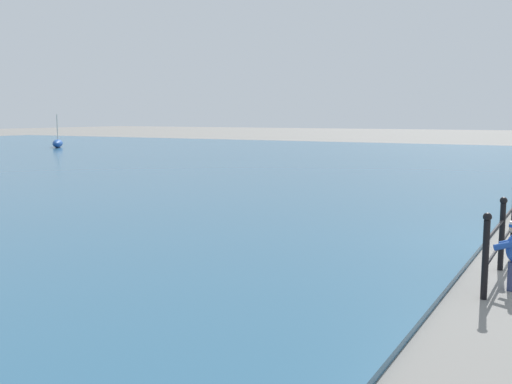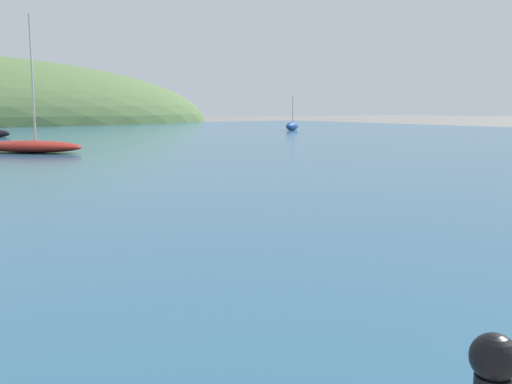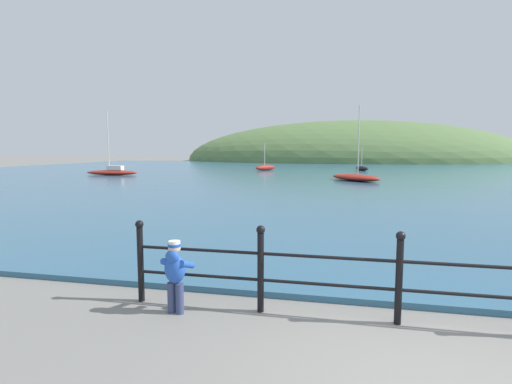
{
  "view_description": "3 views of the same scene",
  "coord_description": "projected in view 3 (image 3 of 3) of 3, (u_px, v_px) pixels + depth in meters",
  "views": [
    {
      "loc": [
        -12.33,
        0.39,
        2.51
      ],
      "look_at": [
        -3.1,
        5.48,
        1.16
      ],
      "focal_mm": 42.0,
      "sensor_mm": 36.0,
      "label": 1
    },
    {
      "loc": [
        -5.06,
        0.64,
        1.75
      ],
      "look_at": [
        -1.85,
        5.67,
        0.91
      ],
      "focal_mm": 42.0,
      "sensor_mm": 36.0,
      "label": 2
    },
    {
      "loc": [
        -0.95,
        -3.68,
        2.24
      ],
      "look_at": [
        -2.83,
        4.84,
        1.29
      ],
      "focal_mm": 28.0,
      "sensor_mm": 36.0,
      "label": 3
    }
  ],
  "objects": [
    {
      "name": "boat_twin_mast",
      "position": [
        265.0,
        167.0,
        39.28
      ],
      "size": [
        1.96,
        2.59,
        2.68
      ],
      "color": "maroon",
      "rests_on": "water"
    },
    {
      "name": "boat_white_sailboat",
      "position": [
        112.0,
        172.0,
        32.38
      ],
      "size": [
        4.37,
        1.44,
        5.13
      ],
      "color": "maroon",
      "rests_on": "water"
    },
    {
      "name": "iron_railing",
      "position": [
        399.0,
        275.0,
        5.05
      ],
      "size": [
        7.3,
        0.12,
        1.21
      ],
      "color": "black",
      "rests_on": "ground"
    },
    {
      "name": "far_hillside",
      "position": [
        350.0,
        161.0,
        70.88
      ],
      "size": [
        59.54,
        32.75,
        14.29
      ],
      "color": "#567542",
      "rests_on": "ground"
    },
    {
      "name": "child_in_coat",
      "position": [
        175.0,
        270.0,
        5.4
      ],
      "size": [
        0.42,
        0.41,
        1.0
      ],
      "color": "navy",
      "rests_on": "ground"
    },
    {
      "name": "boat_green_fishing",
      "position": [
        362.0,
        168.0,
        38.98
      ],
      "size": [
        1.57,
        2.3,
        2.21
      ],
      "color": "black",
      "rests_on": "water"
    },
    {
      "name": "boat_mid_harbor",
      "position": [
        355.0,
        177.0,
        26.6
      ],
      "size": [
        3.9,
        3.98,
        4.96
      ],
      "color": "maroon",
      "rests_on": "water"
    },
    {
      "name": "water",
      "position": [
        355.0,
        174.0,
        34.67
      ],
      "size": [
        80.0,
        60.0,
        0.1
      ],
      "primitive_type": "cube",
      "color": "#2D5B7A",
      "rests_on": "ground"
    }
  ]
}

